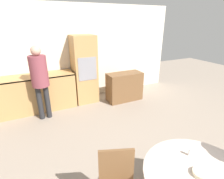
{
  "coord_description": "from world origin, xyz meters",
  "views": [
    {
      "loc": [
        -1.14,
        0.4,
        2.16
      ],
      "look_at": [
        0.07,
        2.87,
        1.07
      ],
      "focal_mm": 28.0,
      "sensor_mm": 36.0,
      "label": 1
    }
  ],
  "objects": [
    {
      "name": "salt_shaker",
      "position": [
        0.36,
        1.43,
        0.76
      ],
      "size": [
        0.03,
        0.03,
        0.09
      ],
      "color": "white",
      "rests_on": "dining_table"
    },
    {
      "name": "sideboard",
      "position": [
        1.23,
        4.44,
        0.4
      ],
      "size": [
        0.99,
        0.45,
        0.8
      ],
      "color": "brown",
      "rests_on": "ground_plane"
    },
    {
      "name": "wall_back",
      "position": [
        0.0,
        5.23,
        1.3
      ],
      "size": [
        6.28,
        0.05,
        2.6
      ],
      "color": "silver",
      "rests_on": "ground_plane"
    },
    {
      "name": "oven_unit",
      "position": [
        0.21,
        4.89,
        0.91
      ],
      "size": [
        0.6,
        0.59,
        1.82
      ],
      "color": "tan",
      "rests_on": "ground_plane"
    },
    {
      "name": "person_standing",
      "position": [
        -0.96,
        4.36,
        1.04
      ],
      "size": [
        0.37,
        0.37,
        1.69
      ],
      "color": "#262628",
      "rests_on": "ground_plane"
    },
    {
      "name": "bowl_near",
      "position": [
        0.24,
        1.19,
        0.74
      ],
      "size": [
        0.17,
        0.17,
        0.04
      ],
      "color": "beige",
      "rests_on": "dining_table"
    },
    {
      "name": "kitchen_counter",
      "position": [
        -1.21,
        4.88,
        0.47
      ],
      "size": [
        2.16,
        0.6,
        0.91
      ],
      "color": "tan",
      "rests_on": "ground_plane"
    }
  ]
}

